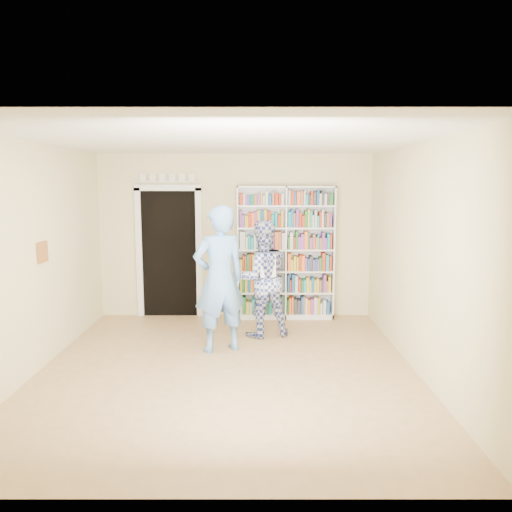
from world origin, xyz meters
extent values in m
plane|color=#977749|center=(0.00, 0.00, 0.00)|extent=(5.00, 5.00, 0.00)
plane|color=white|center=(0.00, 0.00, 2.70)|extent=(5.00, 5.00, 0.00)
plane|color=beige|center=(0.00, 2.50, 1.35)|extent=(4.50, 0.00, 4.50)
plane|color=beige|center=(-2.25, 0.00, 1.35)|extent=(0.00, 5.00, 5.00)
plane|color=beige|center=(2.25, 0.00, 1.35)|extent=(0.00, 5.00, 5.00)
cube|color=white|center=(0.83, 2.34, 1.09)|extent=(1.58, 0.30, 2.18)
cube|color=white|center=(0.83, 2.34, 1.09)|extent=(0.02, 0.30, 2.18)
cube|color=black|center=(-1.10, 2.48, 1.05)|extent=(0.90, 0.03, 2.10)
cube|color=silver|center=(-1.60, 2.47, 1.05)|extent=(0.10, 0.06, 2.20)
cube|color=silver|center=(-0.60, 2.47, 1.05)|extent=(0.10, 0.06, 2.20)
cube|color=silver|center=(-1.10, 2.47, 2.15)|extent=(1.10, 0.06, 0.10)
cube|color=silver|center=(-1.10, 2.46, 2.25)|extent=(1.10, 0.08, 0.02)
cube|color=brown|center=(-2.23, 0.20, 1.40)|extent=(0.03, 0.25, 0.25)
imported|color=#6398DC|center=(-0.13, 0.69, 0.97)|extent=(0.84, 0.72, 1.95)
imported|color=navy|center=(0.43, 1.36, 0.85)|extent=(0.97, 0.85, 1.70)
cube|color=white|center=(0.52, 1.15, 1.07)|extent=(0.22, 0.07, 0.32)
camera|label=1|loc=(0.35, -5.75, 2.22)|focal=35.00mm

